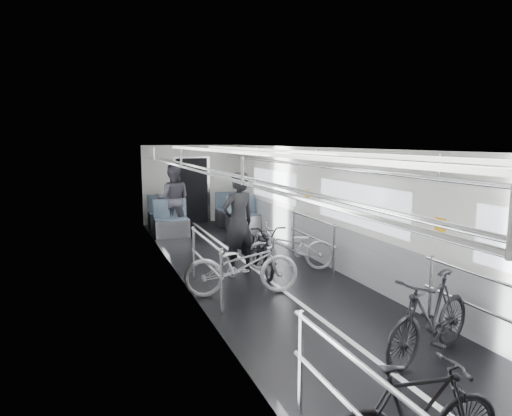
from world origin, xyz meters
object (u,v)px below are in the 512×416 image
Objects in this scene: bike_right_mid at (291,247)px; bike_aisle at (262,247)px; bike_left_mid at (416,416)px; bike_right_near at (430,317)px; bike_left_far at (242,265)px; person_seated at (173,199)px; person_standing at (238,223)px.

bike_right_mid is 0.58m from bike_aisle.
bike_aisle is at bearing -1.56° from bike_left_mid.
bike_right_mid is (0.04, 3.93, -0.06)m from bike_right_near.
bike_left_far reaches higher than bike_left_mid.
bike_right_mid is at bearing 160.69° from bike_right_near.
person_seated reaches higher than bike_aisle.
bike_right_near is 4.05m from bike_aisle.
bike_left_far is at bearing 57.77° from person_standing.
bike_right_mid is 0.93× the size of bike_aisle.
bike_left_mid is at bearing -90.12° from bike_aisle.
bike_left_far is 1.37m from bike_aisle.
bike_aisle is 4.38m from person_seated.
person_standing is 1.02× the size of person_seated.
person_standing is (-1.02, 0.19, 0.52)m from bike_right_mid.
person_seated is at bearing 171.39° from bike_right_near.
bike_left_far is at bearing -116.85° from bike_aisle.
person_seated is at bearing -99.83° from person_standing.
bike_left_mid is 0.84× the size of bike_right_mid.
bike_right_near is 0.91× the size of bike_aisle.
bike_left_mid is 9.71m from person_seated.
bike_right_mid is (1.42, 5.35, 0.02)m from bike_left_mid.
person_standing is at bearing -84.24° from bike_right_mid.
person_standing reaches higher than bike_right_mid.
bike_right_mid is at bearing -0.40° from bike_aisle.
bike_right_mid is at bearing -7.52° from bike_left_mid.
bike_right_mid is at bearing 124.78° from person_seated.
person_standing reaches higher than bike_left_mid.
bike_aisle is (-0.57, 0.09, 0.03)m from bike_right_mid.
bike_right_near reaches higher than bike_right_mid.
person_standing is at bearing -7.01° from bike_left_far.
bike_left_far is at bearing -36.85° from bike_right_mid.
bike_right_mid is at bearing 152.85° from person_standing.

